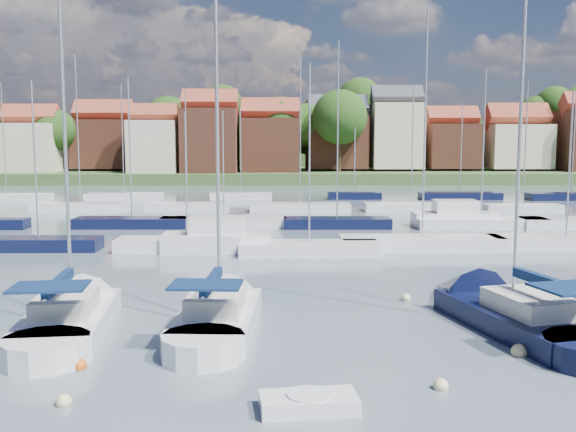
{
  "coord_description": "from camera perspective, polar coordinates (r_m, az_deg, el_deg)",
  "views": [
    {
      "loc": [
        -1.1,
        -21.29,
        7.18
      ],
      "look_at": [
        -0.75,
        14.0,
        3.03
      ],
      "focal_mm": 40.0,
      "sensor_mm": 36.0,
      "label": 1
    }
  ],
  "objects": [
    {
      "name": "ground",
      "position": [
        61.71,
        0.45,
        0.02
      ],
      "size": [
        260.0,
        260.0,
        0.0
      ],
      "primitive_type": "plane",
      "color": "#414E58",
      "rests_on": "ground"
    },
    {
      "name": "sailboat_left",
      "position": [
        27.06,
        -18.3,
        -8.24
      ],
      "size": [
        4.03,
        11.13,
        14.83
      ],
      "rotation": [
        0.0,
        0.0,
        1.68
      ],
      "color": "silver",
      "rests_on": "ground"
    },
    {
      "name": "sailboat_centre",
      "position": [
        26.04,
        -5.87,
        -8.51
      ],
      "size": [
        3.3,
        10.75,
        14.49
      ],
      "rotation": [
        0.0,
        0.0,
        1.52
      ],
      "color": "silver",
      "rests_on": "ground"
    },
    {
      "name": "sailboat_navy",
      "position": [
        27.4,
        18.11,
        -8.06
      ],
      "size": [
        6.16,
        12.55,
        16.79
      ],
      "rotation": [
        0.0,
        0.0,
        1.82
      ],
      "color": "black",
      "rests_on": "ground"
    },
    {
      "name": "tender",
      "position": [
        17.83,
        1.85,
        -16.28
      ],
      "size": [
        2.73,
        1.51,
        0.56
      ],
      "rotation": [
        0.0,
        0.0,
        0.12
      ],
      "color": "silver",
      "rests_on": "ground"
    },
    {
      "name": "buoy_b",
      "position": [
        19.26,
        -19.3,
        -15.57
      ],
      "size": [
        0.44,
        0.44,
        0.44
      ],
      "primitive_type": "sphere",
      "color": "beige",
      "rests_on": "ground"
    },
    {
      "name": "buoy_c",
      "position": [
        21.87,
        -18.03,
        -12.79
      ],
      "size": [
        0.46,
        0.46,
        0.46
      ],
      "primitive_type": "sphere",
      "color": "#D85914",
      "rests_on": "ground"
    },
    {
      "name": "buoy_d",
      "position": [
        19.81,
        13.41,
        -14.72
      ],
      "size": [
        0.45,
        0.45,
        0.45
      ],
      "primitive_type": "sphere",
      "color": "beige",
      "rests_on": "ground"
    },
    {
      "name": "buoy_e",
      "position": [
        29.75,
        10.44,
        -7.37
      ],
      "size": [
        0.42,
        0.42,
        0.42
      ],
      "primitive_type": "sphere",
      "color": "beige",
      "rests_on": "ground"
    },
    {
      "name": "buoy_f",
      "position": [
        23.44,
        19.84,
        -11.54
      ],
      "size": [
        0.55,
        0.55,
        0.55
      ],
      "primitive_type": "sphere",
      "color": "beige",
      "rests_on": "ground"
    },
    {
      "name": "marina_field",
      "position": [
        56.92,
        2.46,
        -0.11
      ],
      "size": [
        79.62,
        41.41,
        15.93
      ],
      "color": "silver",
      "rests_on": "ground"
    },
    {
      "name": "far_shore_town",
      "position": [
        154.01,
        0.67,
        5.74
      ],
      "size": [
        212.46,
        90.0,
        22.27
      ],
      "color": "#40572B",
      "rests_on": "ground"
    }
  ]
}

